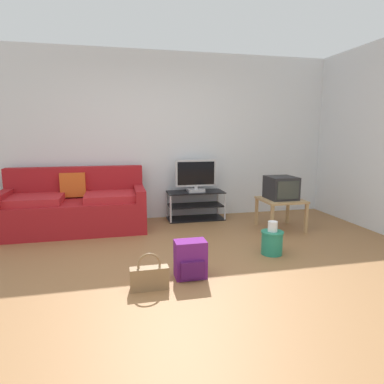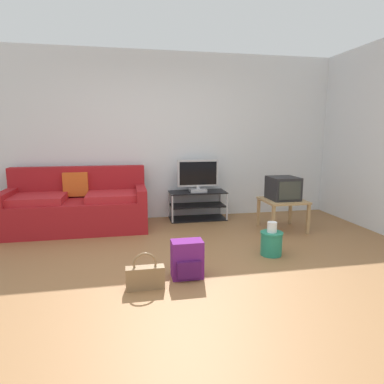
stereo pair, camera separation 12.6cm
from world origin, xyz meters
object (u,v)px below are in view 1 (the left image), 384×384
(tv_stand, at_px, (195,205))
(handbag, at_px, (149,277))
(crt_tv, at_px, (281,188))
(couch, at_px, (75,207))
(backpack, at_px, (190,259))
(side_table, at_px, (281,203))
(cleaning_bucket, at_px, (272,241))
(flat_tv, at_px, (196,176))

(tv_stand, xyz_separation_m, handbag, (-0.99, -2.36, -0.11))
(crt_tv, bearing_deg, handbag, -143.72)
(couch, xyz_separation_m, tv_stand, (1.86, 0.22, -0.11))
(crt_tv, bearing_deg, backpack, -140.63)
(backpack, bearing_deg, tv_stand, 79.68)
(side_table, bearing_deg, crt_tv, 90.00)
(tv_stand, xyz_separation_m, cleaning_bucket, (0.51, -1.78, -0.07))
(side_table, distance_m, crt_tv, 0.23)
(flat_tv, xyz_separation_m, crt_tv, (1.10, -0.80, -0.10))
(side_table, distance_m, handbag, 2.61)
(tv_stand, height_order, handbag, tv_stand)
(cleaning_bucket, bearing_deg, side_table, 57.70)
(couch, height_order, handbag, couch)
(backpack, relative_size, cleaning_bucket, 0.95)
(side_table, bearing_deg, tv_stand, 142.85)
(side_table, bearing_deg, cleaning_bucket, -122.30)
(flat_tv, distance_m, handbag, 2.61)
(cleaning_bucket, bearing_deg, handbag, -158.92)
(tv_stand, bearing_deg, crt_tv, -36.62)
(tv_stand, relative_size, cleaning_bucket, 2.33)
(cleaning_bucket, bearing_deg, crt_tv, 58.14)
(couch, height_order, backpack, couch)
(flat_tv, bearing_deg, crt_tv, -35.86)
(cleaning_bucket, bearing_deg, flat_tv, 106.03)
(tv_stand, relative_size, backpack, 2.46)
(crt_tv, height_order, cleaning_bucket, crt_tv)
(crt_tv, bearing_deg, couch, 168.50)
(tv_stand, distance_m, cleaning_bucket, 1.85)
(couch, bearing_deg, backpack, -56.89)
(backpack, bearing_deg, handbag, -154.38)
(tv_stand, xyz_separation_m, crt_tv, (1.10, -0.82, 0.39))
(couch, distance_m, side_table, 3.03)
(tv_stand, xyz_separation_m, flat_tv, (0.00, -0.02, 0.49))
(crt_tv, bearing_deg, flat_tv, 144.14)
(side_table, bearing_deg, flat_tv, 143.59)
(couch, distance_m, cleaning_bucket, 2.84)
(flat_tv, distance_m, cleaning_bucket, 1.91)
(crt_tv, height_order, backpack, crt_tv)
(couch, relative_size, flat_tv, 2.98)
(handbag, distance_m, cleaning_bucket, 1.61)
(backpack, bearing_deg, cleaning_bucket, 25.31)
(crt_tv, relative_size, handbag, 1.21)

